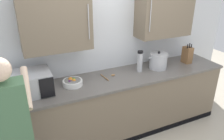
{
  "coord_description": "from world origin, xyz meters",
  "views": [
    {
      "loc": [
        -1.29,
        -1.88,
        2.29
      ],
      "look_at": [
        -0.15,
        0.59,
        1.09
      ],
      "focal_mm": 35.65,
      "sensor_mm": 36.0,
      "label": 1
    }
  ],
  "objects_px": {
    "fruit_bowl": "(73,82)",
    "stock_pot": "(158,61)",
    "knife_block": "(187,55)",
    "wooden_spoon": "(109,76)",
    "microwave_oven": "(23,85)",
    "thermos_flask": "(140,61)",
    "person_figure": "(12,128)"
  },
  "relations": [
    {
      "from": "fruit_bowl",
      "to": "wooden_spoon",
      "type": "relative_size",
      "value": 1.17
    },
    {
      "from": "thermos_flask",
      "to": "person_figure",
      "type": "bearing_deg",
      "value": -158.04
    },
    {
      "from": "microwave_oven",
      "to": "wooden_spoon",
      "type": "bearing_deg",
      "value": 1.62
    },
    {
      "from": "wooden_spoon",
      "to": "person_figure",
      "type": "relative_size",
      "value": 0.13
    },
    {
      "from": "thermos_flask",
      "to": "stock_pot",
      "type": "bearing_deg",
      "value": -2.82
    },
    {
      "from": "knife_block",
      "to": "thermos_flask",
      "type": "distance_m",
      "value": 0.87
    },
    {
      "from": "microwave_oven",
      "to": "person_figure",
      "type": "distance_m",
      "value": 0.73
    },
    {
      "from": "knife_block",
      "to": "thermos_flask",
      "type": "height_order",
      "value": "knife_block"
    },
    {
      "from": "knife_block",
      "to": "fruit_bowl",
      "type": "relative_size",
      "value": 1.29
    },
    {
      "from": "thermos_flask",
      "to": "fruit_bowl",
      "type": "distance_m",
      "value": 1.02
    },
    {
      "from": "fruit_bowl",
      "to": "knife_block",
      "type": "bearing_deg",
      "value": -0.21
    },
    {
      "from": "fruit_bowl",
      "to": "stock_pot",
      "type": "xyz_separation_m",
      "value": [
        1.33,
        -0.0,
        0.08
      ]
    },
    {
      "from": "wooden_spoon",
      "to": "fruit_bowl",
      "type": "bearing_deg",
      "value": -176.52
    },
    {
      "from": "thermos_flask",
      "to": "stock_pot",
      "type": "distance_m",
      "value": 0.32
    },
    {
      "from": "microwave_oven",
      "to": "knife_block",
      "type": "height_order",
      "value": "knife_block"
    },
    {
      "from": "thermos_flask",
      "to": "wooden_spoon",
      "type": "height_order",
      "value": "thermos_flask"
    },
    {
      "from": "wooden_spoon",
      "to": "stock_pot",
      "type": "bearing_deg",
      "value": -2.53
    },
    {
      "from": "thermos_flask",
      "to": "fruit_bowl",
      "type": "xyz_separation_m",
      "value": [
        -1.02,
        -0.01,
        -0.12
      ]
    },
    {
      "from": "thermos_flask",
      "to": "wooden_spoon",
      "type": "bearing_deg",
      "value": 177.66
    },
    {
      "from": "person_figure",
      "to": "knife_block",
      "type": "bearing_deg",
      "value": 14.73
    },
    {
      "from": "knife_block",
      "to": "fruit_bowl",
      "type": "height_order",
      "value": "knife_block"
    },
    {
      "from": "knife_block",
      "to": "stock_pot",
      "type": "xyz_separation_m",
      "value": [
        -0.56,
        0.0,
        -0.01
      ]
    },
    {
      "from": "knife_block",
      "to": "thermos_flask",
      "type": "xyz_separation_m",
      "value": [
        -0.87,
        0.02,
        0.03
      ]
    },
    {
      "from": "knife_block",
      "to": "stock_pot",
      "type": "height_order",
      "value": "knife_block"
    },
    {
      "from": "knife_block",
      "to": "wooden_spoon",
      "type": "bearing_deg",
      "value": 178.36
    },
    {
      "from": "thermos_flask",
      "to": "wooden_spoon",
      "type": "distance_m",
      "value": 0.51
    },
    {
      "from": "thermos_flask",
      "to": "knife_block",
      "type": "bearing_deg",
      "value": -1.25
    },
    {
      "from": "wooden_spoon",
      "to": "stock_pot",
      "type": "relative_size",
      "value": 0.6
    },
    {
      "from": "fruit_bowl",
      "to": "stock_pot",
      "type": "relative_size",
      "value": 0.7
    },
    {
      "from": "fruit_bowl",
      "to": "person_figure",
      "type": "distance_m",
      "value": 1.03
    },
    {
      "from": "knife_block",
      "to": "stock_pot",
      "type": "distance_m",
      "value": 0.56
    },
    {
      "from": "microwave_oven",
      "to": "stock_pot",
      "type": "height_order",
      "value": "stock_pot"
    }
  ]
}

